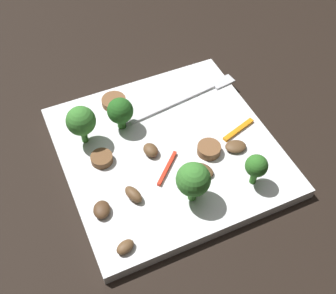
# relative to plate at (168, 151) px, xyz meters

# --- Properties ---
(ground_plane) EXTENTS (1.40, 1.40, 0.00)m
(ground_plane) POSITION_rel_plate_xyz_m (0.00, 0.00, -0.01)
(ground_plane) COLOR black
(plate) EXTENTS (0.28, 0.28, 0.02)m
(plate) POSITION_rel_plate_xyz_m (0.00, 0.00, 0.00)
(plate) COLOR white
(plate) RESTS_ON ground_plane
(fork) EXTENTS (0.18, 0.04, 0.00)m
(fork) POSITION_rel_plate_xyz_m (0.07, 0.07, 0.01)
(fork) COLOR silver
(fork) RESTS_ON plate
(broccoli_floret_0) EXTENTS (0.03, 0.03, 0.05)m
(broccoli_floret_0) POSITION_rel_plate_xyz_m (0.08, -0.10, 0.04)
(broccoli_floret_0) COLOR #347525
(broccoli_floret_0) RESTS_ON plate
(broccoli_floret_1) EXTENTS (0.04, 0.04, 0.06)m
(broccoli_floret_1) POSITION_rel_plate_xyz_m (-0.01, -0.09, 0.05)
(broccoli_floret_1) COLOR #408630
(broccoli_floret_1) RESTS_ON plate
(broccoli_floret_2) EXTENTS (0.04, 0.04, 0.06)m
(broccoli_floret_2) POSITION_rel_plate_xyz_m (-0.10, 0.06, 0.05)
(broccoli_floret_2) COLOR #408630
(broccoli_floret_2) RESTS_ON plate
(broccoli_floret_3) EXTENTS (0.04, 0.04, 0.05)m
(broccoli_floret_3) POSITION_rel_plate_xyz_m (-0.04, 0.06, 0.04)
(broccoli_floret_3) COLOR #296420
(broccoli_floret_3) RESTS_ON plate
(sausage_slice_0) EXTENTS (0.03, 0.03, 0.01)m
(sausage_slice_0) POSITION_rel_plate_xyz_m (0.05, -0.03, 0.01)
(sausage_slice_0) COLOR brown
(sausage_slice_0) RESTS_ON plate
(sausage_slice_1) EXTENTS (0.04, 0.04, 0.01)m
(sausage_slice_1) POSITION_rel_plate_xyz_m (-0.09, 0.01, 0.01)
(sausage_slice_1) COLOR brown
(sausage_slice_1) RESTS_ON plate
(sausage_slice_2) EXTENTS (0.04, 0.04, 0.01)m
(sausage_slice_2) POSITION_rel_plate_xyz_m (-0.04, 0.11, 0.01)
(sausage_slice_2) COLOR brown
(sausage_slice_2) RESTS_ON plate
(mushroom_0) EXTENTS (0.04, 0.04, 0.01)m
(mushroom_0) POSITION_rel_plate_xyz_m (0.02, -0.06, 0.01)
(mushroom_0) COLOR brown
(mushroom_0) RESTS_ON plate
(mushroom_1) EXTENTS (0.03, 0.03, 0.01)m
(mushroom_1) POSITION_rel_plate_xyz_m (-0.11, -0.06, 0.01)
(mushroom_1) COLOR #4C331E
(mushroom_1) RESTS_ON plate
(mushroom_2) EXTENTS (0.02, 0.03, 0.01)m
(mushroom_2) POSITION_rel_plate_xyz_m (-0.03, 0.00, 0.01)
(mushroom_2) COLOR brown
(mushroom_2) RESTS_ON plate
(mushroom_3) EXTENTS (0.03, 0.02, 0.01)m
(mushroom_3) POSITION_rel_plate_xyz_m (-0.11, -0.12, 0.01)
(mushroom_3) COLOR brown
(mushroom_3) RESTS_ON plate
(mushroom_4) EXTENTS (0.03, 0.03, 0.01)m
(mushroom_4) POSITION_rel_plate_xyz_m (0.08, -0.04, 0.01)
(mushroom_4) COLOR brown
(mushroom_4) RESTS_ON plate
(mushroom_5) EXTENTS (0.02, 0.03, 0.01)m
(mushroom_5) POSITION_rel_plate_xyz_m (-0.07, -0.06, 0.01)
(mushroom_5) COLOR brown
(mushroom_5) RESTS_ON plate
(pepper_strip_0) EXTENTS (0.04, 0.04, 0.00)m
(pepper_strip_0) POSITION_rel_plate_xyz_m (-0.02, -0.03, 0.01)
(pepper_strip_0) COLOR red
(pepper_strip_0) RESTS_ON plate
(pepper_strip_1) EXTENTS (0.06, 0.02, 0.00)m
(pepper_strip_1) POSITION_rel_plate_xyz_m (0.10, -0.01, 0.01)
(pepper_strip_1) COLOR orange
(pepper_strip_1) RESTS_ON plate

